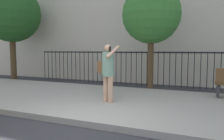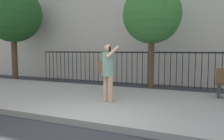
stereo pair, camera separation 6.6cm
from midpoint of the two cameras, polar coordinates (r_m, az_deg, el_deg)
The scene contains 6 objects.
ground_plane at distance 4.84m, azimuth -6.26°, elevation -14.90°, with size 60.00×60.00×0.00m, color #333338.
sidewalk at distance 6.74m, azimuth 3.03°, elevation -8.38°, with size 28.00×4.40×0.15m, color #9E9B93.
iron_fence at distance 10.12m, azimuth 10.26°, elevation 1.56°, with size 12.03×0.04×1.60m.
pedestrian_on_phone at distance 6.30m, azimuth -0.93°, elevation 0.33°, with size 0.72×0.56×1.67m.
street_tree_near at distance 12.88m, azimuth -24.42°, elevation 13.23°, with size 2.99×2.99×5.06m.
street_tree_mid at distance 8.88m, azimuth 10.62°, elevation 14.03°, with size 2.29×2.29×4.19m.
Camera 2 is at (2.27, -3.94, 1.67)m, focal length 34.89 mm.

